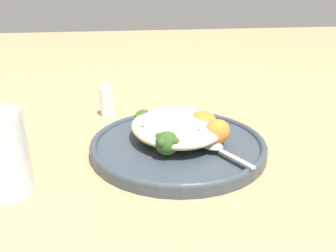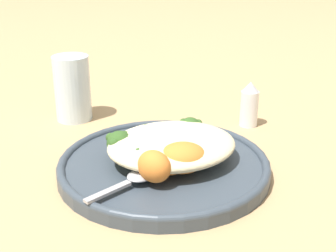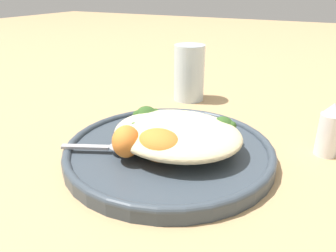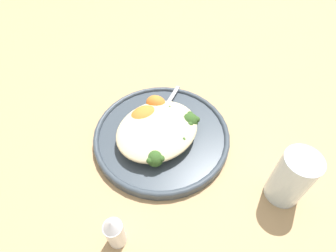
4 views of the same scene
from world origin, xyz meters
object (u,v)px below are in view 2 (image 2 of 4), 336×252
object	(u,v)px
spoon	(138,177)
broccoli_stalk_0	(186,135)
broccoli_stalk_1	(152,139)
sweet_potato_chunk_2	(166,162)
water_glass	(72,88)
plate	(162,165)
broccoli_stalk_3	(144,159)
broccoli_stalk_2	(130,146)
quinoa_mound	(172,145)
salt_shaker	(249,104)
sweet_potato_chunk_1	(182,158)
sweet_potato_chunk_0	(154,166)

from	to	relation	value
spoon	broccoli_stalk_0	bearing A→B (deg)	-164.36
broccoli_stalk_1	sweet_potato_chunk_2	bearing A→B (deg)	162.97
water_glass	broccoli_stalk_0	bearing A→B (deg)	120.84
plate	broccoli_stalk_0	size ratio (longest dim) A/B	3.10
sweet_potato_chunk_2	water_glass	bearing A→B (deg)	-76.37
plate	broccoli_stalk_3	xyz separation A→B (m)	(0.03, 0.02, 0.02)
water_glass	broccoli_stalk_2	bearing A→B (deg)	99.67
quinoa_mound	salt_shaker	size ratio (longest dim) A/B	2.27
broccoli_stalk_0	broccoli_stalk_1	bearing A→B (deg)	123.51
quinoa_mound	sweet_potato_chunk_1	bearing A→B (deg)	86.78
broccoli_stalk_0	water_glass	xyz separation A→B (m)	(0.13, -0.21, 0.02)
plate	broccoli_stalk_3	size ratio (longest dim) A/B	3.83
quinoa_mound	sweet_potato_chunk_0	size ratio (longest dim) A/B	3.90
quinoa_mound	water_glass	size ratio (longest dim) A/B	1.56
broccoli_stalk_2	sweet_potato_chunk_0	xyz separation A→B (m)	(-0.01, 0.08, 0.00)
water_glass	broccoli_stalk_1	bearing A→B (deg)	110.58
quinoa_mound	spoon	size ratio (longest dim) A/B	1.63
sweet_potato_chunk_2	water_glass	size ratio (longest dim) A/B	0.49
broccoli_stalk_0	broccoli_stalk_2	bearing A→B (deg)	139.58
broccoli_stalk_1	salt_shaker	size ratio (longest dim) A/B	1.13
spoon	broccoli_stalk_2	bearing A→B (deg)	-121.65
sweet_potato_chunk_2	spoon	bearing A→B (deg)	10.52
spoon	salt_shaker	bearing A→B (deg)	-171.32
broccoli_stalk_2	broccoli_stalk_3	distance (m)	0.04
broccoli_stalk_2	sweet_potato_chunk_1	xyz separation A→B (m)	(-0.05, 0.07, 0.00)
sweet_potato_chunk_1	broccoli_stalk_3	bearing A→B (deg)	-29.54
quinoa_mound	broccoli_stalk_2	xyz separation A→B (m)	(0.05, -0.02, -0.00)
plate	water_glass	world-z (taller)	water_glass
broccoli_stalk_0	broccoli_stalk_2	world-z (taller)	broccoli_stalk_2
sweet_potato_chunk_0	sweet_potato_chunk_1	distance (m)	0.04
broccoli_stalk_1	broccoli_stalk_2	world-z (taller)	broccoli_stalk_2
broccoli_stalk_2	sweet_potato_chunk_2	size ratio (longest dim) A/B	1.81
sweet_potato_chunk_1	water_glass	xyz separation A→B (m)	(0.09, -0.29, 0.02)
sweet_potato_chunk_2	salt_shaker	xyz separation A→B (m)	(-0.21, -0.15, 0.00)
broccoli_stalk_0	sweet_potato_chunk_2	size ratio (longest dim) A/B	1.69
quinoa_mound	broccoli_stalk_3	world-z (taller)	quinoa_mound
spoon	salt_shaker	size ratio (longest dim) A/B	1.39
broccoli_stalk_1	spoon	bearing A→B (deg)	139.84
sweet_potato_chunk_1	water_glass	bearing A→B (deg)	-72.87
broccoli_stalk_3	water_glass	xyz separation A→B (m)	(0.05, -0.27, 0.02)
broccoli_stalk_2	sweet_potato_chunk_1	bearing A→B (deg)	160.93
water_glass	sweet_potato_chunk_1	bearing A→B (deg)	107.13
broccoli_stalk_3	sweet_potato_chunk_2	size ratio (longest dim) A/B	1.37
sweet_potato_chunk_0	broccoli_stalk_0	bearing A→B (deg)	-131.27
sweet_potato_chunk_2	salt_shaker	size ratio (longest dim) A/B	0.71
sweet_potato_chunk_2	plate	bearing A→B (deg)	-101.58
broccoli_stalk_3	sweet_potato_chunk_2	distance (m)	0.03
broccoli_stalk_1	broccoli_stalk_3	size ratio (longest dim) A/B	1.16
quinoa_mound	salt_shaker	bearing A→B (deg)	-148.83
sweet_potato_chunk_2	water_glass	world-z (taller)	water_glass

